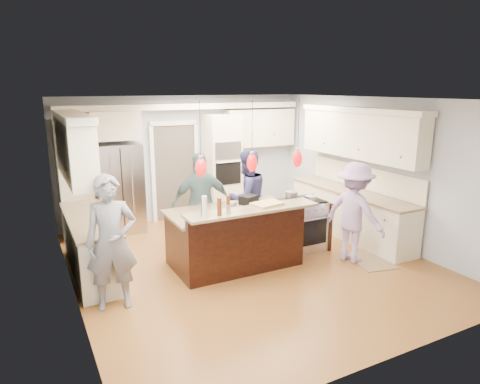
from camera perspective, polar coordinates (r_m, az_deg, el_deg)
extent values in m
plane|color=#A86C2E|center=(7.29, 1.28, -9.40)|extent=(6.00, 6.00, 0.00)
cube|color=#B2BCC6|center=(9.56, -7.36, 4.54)|extent=(5.50, 0.04, 2.70)
cube|color=#B2BCC6|center=(4.58, 19.81, -6.48)|extent=(5.50, 0.04, 2.70)
cube|color=#B2BCC6|center=(6.09, -22.01, -1.72)|extent=(0.04, 6.00, 2.70)
cube|color=#B2BCC6|center=(8.52, 17.81, 2.85)|extent=(0.04, 6.00, 2.70)
cube|color=white|center=(6.70, 1.41, 12.32)|extent=(5.50, 6.00, 0.04)
cube|color=#B7B7BC|center=(8.90, -15.85, 0.47)|extent=(0.90, 0.70, 1.80)
cube|color=beige|center=(9.58, -2.41, 3.44)|extent=(0.72, 0.64, 2.30)
cube|color=black|center=(9.23, -1.58, 5.56)|extent=(0.60, 0.02, 0.35)
cube|color=black|center=(9.31, -1.56, 2.52)|extent=(0.60, 0.02, 0.50)
cylinder|color=#B7B7BC|center=(9.23, -1.47, 4.00)|extent=(0.55, 0.02, 0.02)
cube|color=beige|center=(8.79, -21.14, 1.56)|extent=(0.60, 0.58, 2.30)
cube|color=beige|center=(8.76, -16.47, 8.52)|extent=(0.95, 0.58, 0.55)
cube|color=beige|center=(10.08, 2.64, 8.55)|extent=(1.70, 0.35, 0.85)
cube|color=beige|center=(9.26, -7.14, 11.28)|extent=(5.30, 0.38, 0.12)
cube|color=#4C443A|center=(9.53, -8.69, 2.62)|extent=(0.90, 0.06, 2.10)
cube|color=white|center=(9.34, -8.85, 9.09)|extent=(1.04, 0.06, 0.10)
cube|color=beige|center=(8.70, 14.35, -2.87)|extent=(0.60, 3.00, 0.88)
cube|color=tan|center=(8.58, 14.53, 0.07)|extent=(0.64, 3.05, 0.04)
cube|color=beige|center=(8.48, 15.58, 7.27)|extent=(0.35, 3.00, 0.85)
cube|color=beige|center=(8.44, 15.74, 10.50)|extent=(0.37, 3.10, 0.10)
cube|color=beige|center=(7.15, -19.22, -6.89)|extent=(0.60, 2.20, 0.88)
cube|color=tan|center=(7.01, -19.52, -3.37)|extent=(0.64, 2.25, 0.04)
cube|color=beige|center=(6.77, -21.26, 5.29)|extent=(0.35, 2.20, 0.85)
cube|color=beige|center=(6.72, -21.53, 9.34)|extent=(0.37, 2.30, 0.10)
cube|color=black|center=(7.15, -1.05, -6.10)|extent=(2.00, 1.00, 0.88)
cube|color=tan|center=(7.00, -1.06, -2.56)|extent=(2.10, 1.10, 0.04)
cube|color=black|center=(6.65, 1.11, -6.75)|extent=(2.00, 0.12, 1.08)
cube|color=tan|center=(6.35, 1.74, -2.41)|extent=(2.10, 0.42, 0.04)
cube|color=black|center=(7.33, 1.17, -1.04)|extent=(0.35, 0.32, 0.15)
cube|color=#B7B7BC|center=(7.82, 8.07, -4.38)|extent=(0.76, 0.66, 0.90)
cube|color=black|center=(7.58, 9.53, -5.43)|extent=(0.65, 0.01, 0.45)
cube|color=black|center=(7.69, 8.19, -1.13)|extent=(0.72, 0.59, 0.02)
cube|color=black|center=(8.06, 10.46, -4.00)|extent=(0.06, 0.71, 0.88)
cylinder|color=black|center=(5.81, -5.35, 8.33)|extent=(0.01, 0.01, 0.75)
ellipsoid|color=#BF0B0C|center=(5.89, -5.23, 3.24)|extent=(0.15, 0.15, 0.26)
cylinder|color=black|center=(6.16, 1.64, 8.69)|extent=(0.01, 0.01, 0.75)
ellipsoid|color=#BF0B0C|center=(6.23, 1.61, 3.88)|extent=(0.15, 0.15, 0.26)
cylinder|color=black|center=(6.58, 7.81, 8.90)|extent=(0.01, 0.01, 0.75)
ellipsoid|color=#BF0B0C|center=(6.65, 7.67, 4.39)|extent=(0.15, 0.15, 0.26)
imported|color=slate|center=(5.84, -16.75, -6.51)|extent=(0.72, 0.54, 1.81)
imported|color=navy|center=(7.89, 0.91, -0.75)|extent=(0.96, 0.80, 1.78)
imported|color=slate|center=(7.52, -5.14, -1.50)|extent=(1.11, 0.63, 1.79)
imported|color=#B094C8|center=(7.36, 15.01, -2.67)|extent=(0.89, 1.22, 1.69)
cube|color=olive|center=(7.70, 16.98, -8.71)|extent=(0.76, 0.97, 0.01)
cylinder|color=silver|center=(5.90, -4.75, -1.98)|extent=(0.08, 0.08, 0.31)
cylinder|color=#4C230D|center=(6.00, -4.92, -1.91)|extent=(0.08, 0.08, 0.27)
cylinder|color=#4C230D|center=(5.98, -2.77, -1.97)|extent=(0.07, 0.07, 0.26)
cylinder|color=#4C230D|center=(6.25, -1.59, -1.41)|extent=(0.07, 0.07, 0.22)
cylinder|color=#B7B7BC|center=(6.12, -1.56, -2.29)|extent=(0.07, 0.07, 0.12)
cube|color=#DBB065|center=(6.56, 3.64, -1.57)|extent=(0.50, 0.39, 0.03)
cylinder|color=#B7B7BC|center=(7.75, 6.87, -0.38)|extent=(0.23, 0.23, 0.13)
cylinder|color=#B7B7BC|center=(7.64, 9.35, -0.84)|extent=(0.18, 0.18, 0.09)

